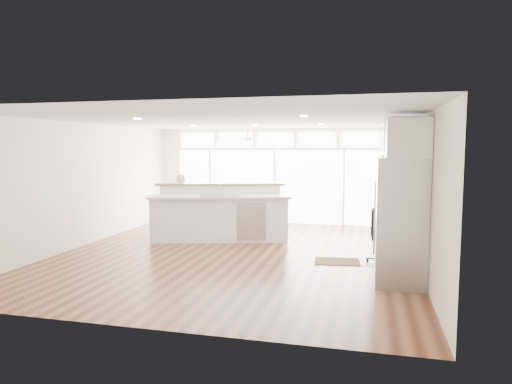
# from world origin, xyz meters

# --- Properties ---
(floor) EXTENTS (7.00, 8.00, 0.02)m
(floor) POSITION_xyz_m (0.00, 0.00, -0.01)
(floor) COLOR #492516
(floor) RESTS_ON ground
(ceiling) EXTENTS (7.00, 8.00, 0.02)m
(ceiling) POSITION_xyz_m (0.00, 0.00, 2.70)
(ceiling) COLOR silver
(ceiling) RESTS_ON wall_back
(wall_back) EXTENTS (7.00, 0.04, 2.70)m
(wall_back) POSITION_xyz_m (0.00, 4.00, 1.35)
(wall_back) COLOR white
(wall_back) RESTS_ON floor
(wall_front) EXTENTS (7.00, 0.04, 2.70)m
(wall_front) POSITION_xyz_m (0.00, -4.00, 1.35)
(wall_front) COLOR white
(wall_front) RESTS_ON floor
(wall_left) EXTENTS (0.04, 8.00, 2.70)m
(wall_left) POSITION_xyz_m (-3.50, 0.00, 1.35)
(wall_left) COLOR white
(wall_left) RESTS_ON floor
(wall_right) EXTENTS (0.04, 8.00, 2.70)m
(wall_right) POSITION_xyz_m (3.50, 0.00, 1.35)
(wall_right) COLOR white
(wall_right) RESTS_ON floor
(glass_wall) EXTENTS (5.80, 0.06, 2.08)m
(glass_wall) POSITION_xyz_m (0.00, 3.94, 1.05)
(glass_wall) COLOR white
(glass_wall) RESTS_ON wall_back
(transom_row) EXTENTS (5.90, 0.06, 0.40)m
(transom_row) POSITION_xyz_m (0.00, 3.94, 2.38)
(transom_row) COLOR white
(transom_row) RESTS_ON wall_back
(desk_window) EXTENTS (0.04, 0.85, 0.85)m
(desk_window) POSITION_xyz_m (3.46, 0.30, 1.55)
(desk_window) COLOR white
(desk_window) RESTS_ON wall_right
(ceiling_fan) EXTENTS (1.16, 1.16, 0.32)m
(ceiling_fan) POSITION_xyz_m (-0.50, 2.80, 2.48)
(ceiling_fan) COLOR white
(ceiling_fan) RESTS_ON ceiling
(recessed_lights) EXTENTS (3.40, 3.00, 0.02)m
(recessed_lights) POSITION_xyz_m (0.00, 0.20, 2.68)
(recessed_lights) COLOR white
(recessed_lights) RESTS_ON ceiling
(oven_cabinet) EXTENTS (0.64, 1.20, 2.50)m
(oven_cabinet) POSITION_xyz_m (3.17, 1.80, 1.25)
(oven_cabinet) COLOR white
(oven_cabinet) RESTS_ON floor
(desk_nook) EXTENTS (0.72, 1.30, 0.76)m
(desk_nook) POSITION_xyz_m (3.13, 0.30, 0.38)
(desk_nook) COLOR white
(desk_nook) RESTS_ON floor
(upper_cabinets) EXTENTS (0.64, 1.30, 0.64)m
(upper_cabinets) POSITION_xyz_m (3.17, 0.30, 2.35)
(upper_cabinets) COLOR white
(upper_cabinets) RESTS_ON wall_right
(refrigerator) EXTENTS (0.76, 0.90, 2.00)m
(refrigerator) POSITION_xyz_m (3.11, -1.35, 1.00)
(refrigerator) COLOR #A4A4A8
(refrigerator) RESTS_ON floor
(fridge_cabinet) EXTENTS (0.64, 0.90, 0.60)m
(fridge_cabinet) POSITION_xyz_m (3.17, -1.35, 2.30)
(fridge_cabinet) COLOR white
(fridge_cabinet) RESTS_ON wall_right
(framed_photos) EXTENTS (0.06, 0.22, 0.80)m
(framed_photos) POSITION_xyz_m (3.46, 0.92, 1.40)
(framed_photos) COLOR black
(framed_photos) RESTS_ON wall_right
(kitchen_island) EXTENTS (3.47, 2.08, 1.30)m
(kitchen_island) POSITION_xyz_m (-0.76, 1.24, 0.65)
(kitchen_island) COLOR white
(kitchen_island) RESTS_ON floor
(rug) EXTENTS (0.90, 0.70, 0.01)m
(rug) POSITION_xyz_m (2.06, -0.19, 0.01)
(rug) COLOR #3B2313
(rug) RESTS_ON floor
(office_chair) EXTENTS (0.56, 0.52, 1.01)m
(office_chair) POSITION_xyz_m (2.91, -0.08, 0.50)
(office_chair) COLOR black
(office_chair) RESTS_ON floor
(fishbowl) EXTENTS (0.31, 0.31, 0.24)m
(fishbowl) POSITION_xyz_m (-1.79, 1.37, 1.41)
(fishbowl) COLOR silver
(fishbowl) RESTS_ON kitchen_island
(monitor) EXTENTS (0.16, 0.48, 0.40)m
(monitor) POSITION_xyz_m (3.05, 0.30, 0.96)
(monitor) COLOR black
(monitor) RESTS_ON desk_nook
(keyboard) EXTENTS (0.17, 0.35, 0.02)m
(keyboard) POSITION_xyz_m (2.88, 0.30, 0.77)
(keyboard) COLOR white
(keyboard) RESTS_ON desk_nook
(potted_plant) EXTENTS (0.29, 0.32, 0.24)m
(potted_plant) POSITION_xyz_m (3.17, 1.80, 2.62)
(potted_plant) COLOR #255625
(potted_plant) RESTS_ON oven_cabinet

